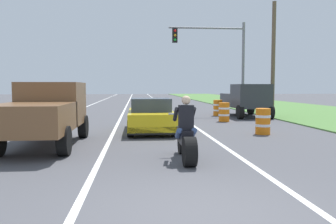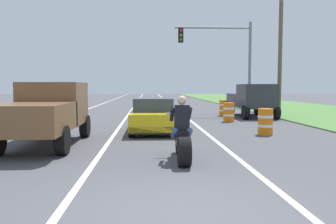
# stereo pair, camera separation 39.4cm
# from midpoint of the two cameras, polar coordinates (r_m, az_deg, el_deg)

# --- Properties ---
(ground_plane) EXTENTS (160.00, 160.00, 0.00)m
(ground_plane) POSITION_cam_midpoint_polar(r_m,az_deg,el_deg) (5.22, 2.75, -16.46)
(ground_plane) COLOR #4C4C51
(lane_stripe_left_solid) EXTENTS (0.14, 120.00, 0.01)m
(lane_stripe_left_solid) POSITION_cam_midpoint_polar(r_m,az_deg,el_deg) (25.35, -15.96, -0.12)
(lane_stripe_left_solid) COLOR white
(lane_stripe_left_solid) RESTS_ON ground
(lane_stripe_right_solid) EXTENTS (0.14, 120.00, 0.01)m
(lane_stripe_right_solid) POSITION_cam_midpoint_polar(r_m,az_deg,el_deg) (25.03, 0.46, -0.01)
(lane_stripe_right_solid) COLOR white
(lane_stripe_right_solid) RESTS_ON ground
(lane_stripe_centre_dashed) EXTENTS (0.14, 120.00, 0.01)m
(lane_stripe_centre_dashed) POSITION_cam_midpoint_polar(r_m,az_deg,el_deg) (24.93, -7.80, -0.06)
(lane_stripe_centre_dashed) COLOR white
(lane_stripe_centre_dashed) RESTS_ON ground
(grass_verge_right) EXTENTS (10.00, 120.00, 0.06)m
(grass_verge_right) POSITION_cam_midpoint_polar(r_m,az_deg,el_deg) (27.91, 21.61, 0.19)
(grass_verge_right) COLOR #517F3D
(grass_verge_right) RESTS_ON ground
(motorcycle_with_rider) EXTENTS (0.70, 2.21, 1.62)m
(motorcycle_with_rider) POSITION_cam_midpoint_polar(r_m,az_deg,el_deg) (8.57, 1.64, -4.18)
(motorcycle_with_rider) COLOR black
(motorcycle_with_rider) RESTS_ON ground
(sports_car_yellow) EXTENTS (1.84, 4.30, 1.37)m
(sports_car_yellow) POSITION_cam_midpoint_polar(r_m,az_deg,el_deg) (14.24, -3.65, -0.69)
(sports_car_yellow) COLOR yellow
(sports_car_yellow) RESTS_ON ground
(pickup_truck_left_lane_brown) EXTENTS (2.02, 4.80, 1.98)m
(pickup_truck_left_lane_brown) POSITION_cam_midpoint_polar(r_m,az_deg,el_deg) (11.40, -20.39, 0.24)
(pickup_truck_left_lane_brown) COLOR brown
(pickup_truck_left_lane_brown) RESTS_ON ground
(pickup_truck_right_shoulder_dark_grey) EXTENTS (2.02, 4.80, 1.98)m
(pickup_truck_right_shoulder_dark_grey) POSITION_cam_midpoint_polar(r_m,az_deg,el_deg) (21.74, 12.14, 2.17)
(pickup_truck_right_shoulder_dark_grey) COLOR #2D3035
(pickup_truck_right_shoulder_dark_grey) RESTS_ON ground
(traffic_light_mast_near) EXTENTS (5.00, 0.34, 6.00)m
(traffic_light_mast_near) POSITION_cam_midpoint_polar(r_m,az_deg,el_deg) (23.06, 8.03, 9.59)
(traffic_light_mast_near) COLOR gray
(traffic_light_mast_near) RESTS_ON ground
(utility_pole_roadside) EXTENTS (0.24, 0.24, 7.03)m
(utility_pole_roadside) POSITION_cam_midpoint_polar(r_m,az_deg,el_deg) (22.53, 16.41, 8.29)
(utility_pole_roadside) COLOR brown
(utility_pole_roadside) RESTS_ON ground
(construction_barrel_nearest) EXTENTS (0.58, 0.58, 1.00)m
(construction_barrel_nearest) POSITION_cam_midpoint_polar(r_m,az_deg,el_deg) (13.82, 14.53, -1.49)
(construction_barrel_nearest) COLOR orange
(construction_barrel_nearest) RESTS_ON ground
(construction_barrel_mid) EXTENTS (0.58, 0.58, 1.00)m
(construction_barrel_mid) POSITION_cam_midpoint_polar(r_m,az_deg,el_deg) (18.46, 8.59, 0.00)
(construction_barrel_mid) COLOR orange
(construction_barrel_mid) RESTS_ON ground
(construction_barrel_far) EXTENTS (0.58, 0.58, 1.00)m
(construction_barrel_far) POSITION_cam_midpoint_polar(r_m,az_deg,el_deg) (22.05, 7.67, 0.69)
(construction_barrel_far) COLOR orange
(construction_barrel_far) RESTS_ON ground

